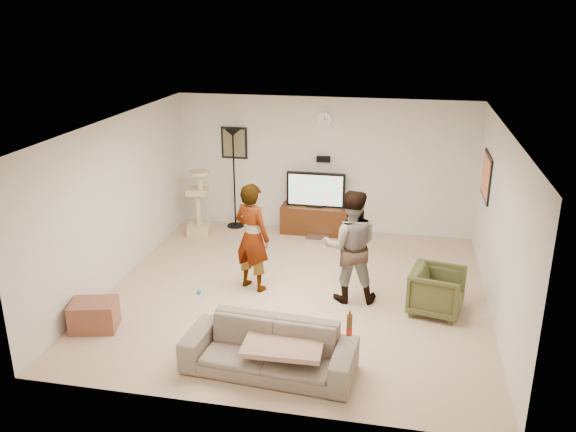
% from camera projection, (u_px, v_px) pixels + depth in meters
% --- Properties ---
extents(floor, '(5.50, 5.50, 0.02)m').
position_uv_depth(floor, '(296.00, 293.00, 8.78)').
color(floor, tan).
rests_on(floor, ground).
extents(ceiling, '(5.50, 5.50, 0.02)m').
position_uv_depth(ceiling, '(297.00, 124.00, 7.95)').
color(ceiling, silver).
rests_on(ceiling, wall_back).
extents(wall_back, '(5.50, 0.04, 2.50)m').
position_uv_depth(wall_back, '(324.00, 165.00, 10.91)').
color(wall_back, beige).
rests_on(wall_back, floor).
extents(wall_front, '(5.50, 0.04, 2.50)m').
position_uv_depth(wall_front, '(245.00, 302.00, 5.82)').
color(wall_front, beige).
rests_on(wall_front, floor).
extents(wall_left, '(0.04, 5.50, 2.50)m').
position_uv_depth(wall_left, '(117.00, 201.00, 8.88)').
color(wall_left, beige).
rests_on(wall_left, floor).
extents(wall_right, '(0.04, 5.50, 2.50)m').
position_uv_depth(wall_right, '(500.00, 226.00, 7.85)').
color(wall_right, beige).
rests_on(wall_right, floor).
extents(wall_clock, '(0.26, 0.04, 0.26)m').
position_uv_depth(wall_clock, '(324.00, 120.00, 10.60)').
color(wall_clock, white).
rests_on(wall_clock, wall_back).
extents(wall_speaker, '(0.25, 0.10, 0.10)m').
position_uv_depth(wall_speaker, '(323.00, 159.00, 10.81)').
color(wall_speaker, black).
rests_on(wall_speaker, wall_back).
extents(picture_back, '(0.42, 0.03, 0.52)m').
position_uv_depth(picture_back, '(234.00, 143.00, 11.09)').
color(picture_back, brown).
rests_on(picture_back, wall_back).
extents(picture_right, '(0.03, 0.78, 0.62)m').
position_uv_depth(picture_right, '(486.00, 176.00, 9.25)').
color(picture_right, '#E1794A').
rests_on(picture_right, wall_right).
extents(tv_stand, '(1.26, 0.45, 0.53)m').
position_uv_depth(tv_stand, '(315.00, 219.00, 11.03)').
color(tv_stand, '#371B0A').
rests_on(tv_stand, floor).
extents(console_box, '(0.40, 0.30, 0.07)m').
position_uv_depth(console_box, '(317.00, 239.00, 10.72)').
color(console_box, silver).
rests_on(console_box, floor).
extents(tv, '(1.08, 0.08, 0.64)m').
position_uv_depth(tv, '(316.00, 190.00, 10.83)').
color(tv, black).
rests_on(tv, tv_stand).
extents(tv_screen, '(0.99, 0.01, 0.56)m').
position_uv_depth(tv_screen, '(315.00, 190.00, 10.79)').
color(tv_screen, '#1AD28B').
rests_on(tv_screen, tv).
extents(floor_lamp, '(0.32, 0.32, 1.89)m').
position_uv_depth(floor_lamp, '(234.00, 179.00, 11.13)').
color(floor_lamp, black).
rests_on(floor_lamp, floor).
extents(cat_tree, '(0.46, 0.46, 1.25)m').
position_uv_depth(cat_tree, '(198.00, 203.00, 10.82)').
color(cat_tree, tan).
rests_on(cat_tree, floor).
extents(person_left, '(0.71, 0.61, 1.64)m').
position_uv_depth(person_left, '(252.00, 237.00, 8.66)').
color(person_left, '#9EA0AC').
rests_on(person_left, floor).
extents(person_right, '(0.88, 0.73, 1.64)m').
position_uv_depth(person_right, '(350.00, 246.00, 8.32)').
color(person_right, navy).
rests_on(person_right, floor).
extents(sofa, '(2.03, 0.92, 0.58)m').
position_uv_depth(sofa, '(269.00, 349.00, 6.79)').
color(sofa, '#6E6154').
rests_on(sofa, floor).
extents(throw_blanket, '(0.92, 0.72, 0.06)m').
position_uv_depth(throw_blanket, '(284.00, 343.00, 6.73)').
color(throw_blanket, tan).
rests_on(throw_blanket, sofa).
extents(beer_bottle, '(0.06, 0.06, 0.25)m').
position_uv_depth(beer_bottle, '(349.00, 325.00, 6.49)').
color(beer_bottle, '#4C3213').
rests_on(beer_bottle, sofa).
extents(armchair, '(0.83, 0.82, 0.64)m').
position_uv_depth(armchair, '(437.00, 291.00, 8.11)').
color(armchair, '#3F4222').
rests_on(armchair, floor).
extents(side_table, '(0.67, 0.57, 0.39)m').
position_uv_depth(side_table, '(94.00, 315.00, 7.73)').
color(side_table, brown).
rests_on(side_table, floor).
extents(toy_ball, '(0.07, 0.07, 0.07)m').
position_uv_depth(toy_ball, '(199.00, 292.00, 8.72)').
color(toy_ball, '#008FA4').
rests_on(toy_ball, floor).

